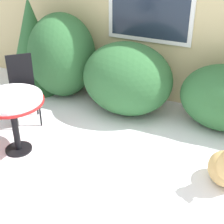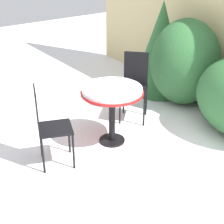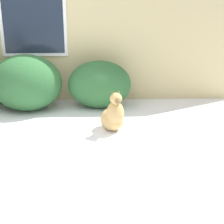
% 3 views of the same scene
% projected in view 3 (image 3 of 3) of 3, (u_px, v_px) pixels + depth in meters
% --- Properties ---
extents(ground_plane, '(16.00, 16.00, 0.00)m').
position_uv_depth(ground_plane, '(22.00, 146.00, 5.00)').
color(ground_plane, white).
extents(house_wall, '(8.00, 0.10, 3.14)m').
position_uv_depth(house_wall, '(39.00, 21.00, 6.52)').
color(house_wall, '#D1BC84').
rests_on(house_wall, ground_plane).
extents(shrub_middle, '(1.30, 1.03, 1.04)m').
position_uv_depth(shrub_middle, '(27.00, 83.00, 6.31)').
color(shrub_middle, '#2D6033').
rests_on(shrub_middle, ground_plane).
extents(shrub_right, '(1.19, 0.79, 0.90)m').
position_uv_depth(shrub_right, '(100.00, 85.00, 6.47)').
color(shrub_right, '#2D6033').
rests_on(shrub_right, ground_plane).
extents(dog, '(0.50, 0.64, 0.68)m').
position_uv_depth(dog, '(113.00, 116.00, 5.45)').
color(dog, tan).
rests_on(dog, ground_plane).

